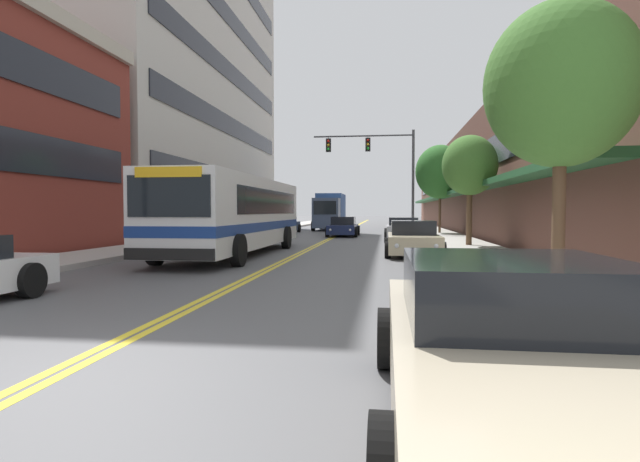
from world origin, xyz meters
TOP-DOWN VIEW (x-y plane):
  - ground_plane at (0.00, 37.00)m, footprint 240.00×240.00m
  - sidewalk_left at (-6.91, 37.00)m, footprint 2.82×106.00m
  - sidewalk_right at (6.91, 37.00)m, footprint 2.82×106.00m
  - centre_line at (0.00, 37.00)m, footprint 0.34×106.00m
  - office_tower_left at (-14.56, 33.27)m, footprint 12.08×29.59m
  - storefront_row_right at (12.55, 37.00)m, footprint 9.10×68.00m
  - city_bus at (-2.38, 14.32)m, footprint 2.96×12.04m
  - car_slate_blue_parked_left_near at (-4.43, 33.27)m, footprint 2.12×4.26m
  - car_red_parked_left_far at (-4.37, 26.76)m, footprint 2.10×4.30m
  - car_champagne_parked_right_foreground at (4.40, -0.51)m, footprint 2.17×4.68m
  - car_silver_parked_right_mid at (4.34, 23.57)m, footprint 2.08×4.18m
  - car_beige_parked_right_far at (4.42, 14.84)m, footprint 2.14×4.48m
  - car_navy_moving_lead at (0.54, 28.91)m, footprint 2.05×4.68m
  - box_truck at (-1.62, 40.00)m, footprint 2.55×7.22m
  - traffic_signal_mast at (2.94, 30.12)m, footprint 6.93×0.38m
  - street_tree_right_near at (6.54, 5.15)m, footprint 2.72×2.72m
  - street_tree_right_mid at (7.07, 18.42)m, footprint 2.42×2.42m
  - street_tree_right_far at (7.11, 31.19)m, footprint 3.40×3.40m

SIDE VIEW (x-z plane):
  - ground_plane at x=0.00m, z-range 0.00..0.00m
  - centre_line at x=0.00m, z-range 0.00..0.01m
  - sidewalk_left at x=-6.91m, z-range 0.00..0.18m
  - sidewalk_right at x=6.91m, z-range 0.00..0.18m
  - car_red_parked_left_far at x=-4.37m, z-range -0.03..1.19m
  - car_slate_blue_parked_left_near at x=-4.43m, z-range -0.03..1.24m
  - car_navy_moving_lead at x=0.54m, z-range -0.05..1.26m
  - car_beige_parked_right_far at x=4.42m, z-range -0.06..1.27m
  - car_champagne_parked_right_foreground at x=4.40m, z-range -0.04..1.28m
  - car_silver_parked_right_mid at x=4.34m, z-range -0.03..1.30m
  - city_bus at x=-2.38m, z-range 0.20..3.12m
  - box_truck at x=-1.62m, z-range 0.04..3.28m
  - street_tree_right_mid at x=7.07m, z-range 1.26..6.14m
  - storefront_row_right at x=12.55m, z-range 0.00..7.44m
  - street_tree_right_near at x=6.54m, z-range 1.32..6.62m
  - street_tree_right_far at x=7.11m, z-range 1.36..7.47m
  - traffic_signal_mast at x=2.94m, z-range 1.55..8.75m
  - office_tower_left at x=-14.56m, z-range 0.00..28.83m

